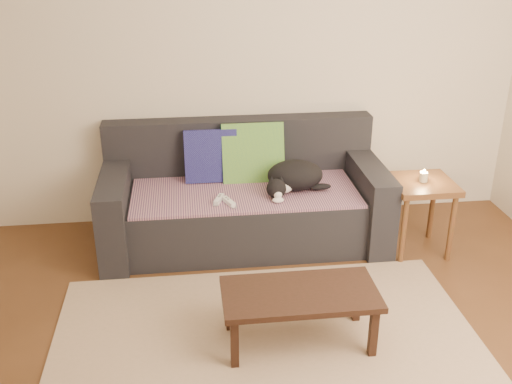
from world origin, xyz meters
TOP-DOWN VIEW (x-y plane):
  - ground at (0.00, 0.00)m, footprint 4.50×4.50m
  - back_wall at (0.00, 2.00)m, footprint 4.50×0.04m
  - sofa at (0.00, 1.57)m, footprint 2.10×0.94m
  - throw_blanket at (0.00, 1.48)m, footprint 1.66×0.74m
  - cushion_navy at (-0.23, 1.74)m, footprint 0.40×0.19m
  - cushion_green at (0.09, 1.74)m, footprint 0.48×0.25m
  - cat at (0.36, 1.46)m, footprint 0.50×0.43m
  - wii_remote_a at (-0.14, 1.27)m, footprint 0.09×0.15m
  - wii_remote_b at (-0.20, 1.32)m, footprint 0.09×0.15m
  - side_table at (1.26, 1.23)m, footprint 0.44×0.44m
  - candle at (1.26, 1.23)m, footprint 0.06×0.06m
  - rug at (0.00, 0.15)m, footprint 2.50×1.80m
  - coffee_table at (0.18, 0.24)m, footprint 0.88×0.44m

SIDE VIEW (x-z plane):
  - ground at x=0.00m, z-range 0.00..0.00m
  - rug at x=0.00m, z-range 0.00..0.01m
  - coffee_table at x=0.18m, z-range 0.13..0.49m
  - sofa at x=0.00m, z-range -0.13..0.74m
  - throw_blanket at x=0.00m, z-range 0.42..0.44m
  - wii_remote_a at x=-0.14m, z-range 0.44..0.47m
  - wii_remote_b at x=-0.20m, z-range 0.44..0.47m
  - side_table at x=1.26m, z-range 0.18..0.74m
  - cat at x=0.36m, z-range 0.44..0.65m
  - candle at x=1.26m, z-range 0.55..0.64m
  - cushion_navy at x=-0.23m, z-range 0.42..0.84m
  - cushion_green at x=0.09m, z-range 0.39..0.87m
  - back_wall at x=0.00m, z-range 0.00..2.60m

